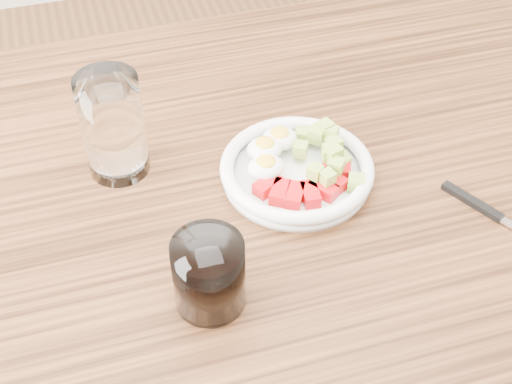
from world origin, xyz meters
TOP-DOWN VIEW (x-y plane):
  - dining_table at (0.00, 0.00)m, footprint 1.50×0.90m
  - bowl at (0.05, 0.05)m, footprint 0.19×0.19m
  - fork at (0.25, -0.08)m, footprint 0.09×0.16m
  - water_glass at (-0.15, 0.13)m, footprint 0.08×0.08m
  - coffee_glass at (-0.09, -0.10)m, footprint 0.07×0.07m

SIDE VIEW (x-z plane):
  - dining_table at x=0.00m, z-range 0.28..1.05m
  - fork at x=0.25m, z-range 0.77..0.78m
  - bowl at x=0.05m, z-range 0.76..0.81m
  - coffee_glass at x=-0.09m, z-range 0.77..0.85m
  - water_glass at x=-0.15m, z-range 0.77..0.91m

